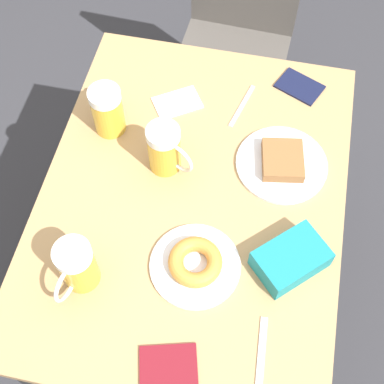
{
  "coord_description": "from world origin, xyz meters",
  "views": [
    {
      "loc": [
        0.14,
        -0.67,
        1.96
      ],
      "look_at": [
        0.0,
        0.0,
        0.78
      ],
      "focal_mm": 50.0,
      "sensor_mm": 36.0,
      "label": 1
    }
  ],
  "objects_px": {
    "plate_with_donut": "(195,264)",
    "beer_mug_right": "(77,266)",
    "passport_far_edge": "(300,87)",
    "chair": "(238,24)",
    "plate_with_cake": "(282,163)",
    "knife": "(261,362)",
    "beer_mug_left": "(107,109)",
    "fork": "(242,106)",
    "napkin_folded": "(177,103)",
    "blue_pouch": "(291,259)",
    "passport_near_edge": "(168,365)",
    "beer_mug_center": "(165,149)"
  },
  "relations": [
    {
      "from": "chair",
      "to": "napkin_folded",
      "type": "xyz_separation_m",
      "value": [
        -0.1,
        -0.57,
        0.2
      ]
    },
    {
      "from": "plate_with_donut",
      "to": "beer_mug_left",
      "type": "relative_size",
      "value": 1.48
    },
    {
      "from": "plate_with_donut",
      "to": "beer_mug_right",
      "type": "relative_size",
      "value": 1.48
    },
    {
      "from": "beer_mug_left",
      "to": "passport_far_edge",
      "type": "xyz_separation_m",
      "value": [
        0.5,
        0.25,
        -0.07
      ]
    },
    {
      "from": "knife",
      "to": "napkin_folded",
      "type": "bearing_deg",
      "value": 116.73
    },
    {
      "from": "napkin_folded",
      "to": "fork",
      "type": "xyz_separation_m",
      "value": [
        0.18,
        0.03,
        -0.0
      ]
    },
    {
      "from": "beer_mug_center",
      "to": "beer_mug_right",
      "type": "xyz_separation_m",
      "value": [
        -0.12,
        -0.35,
        0.0
      ]
    },
    {
      "from": "plate_with_donut",
      "to": "napkin_folded",
      "type": "distance_m",
      "value": 0.5
    },
    {
      "from": "plate_with_donut",
      "to": "fork",
      "type": "height_order",
      "value": "plate_with_donut"
    },
    {
      "from": "plate_with_donut",
      "to": "napkin_folded",
      "type": "height_order",
      "value": "plate_with_donut"
    },
    {
      "from": "napkin_folded",
      "to": "passport_far_edge",
      "type": "xyz_separation_m",
      "value": [
        0.34,
        0.13,
        0.0
      ]
    },
    {
      "from": "fork",
      "to": "blue_pouch",
      "type": "relative_size",
      "value": 0.82
    },
    {
      "from": "passport_far_edge",
      "to": "fork",
      "type": "bearing_deg",
      "value": -145.78
    },
    {
      "from": "plate_with_donut",
      "to": "beer_mug_left",
      "type": "xyz_separation_m",
      "value": [
        -0.32,
        0.36,
        0.06
      ]
    },
    {
      "from": "fork",
      "to": "knife",
      "type": "height_order",
      "value": "same"
    },
    {
      "from": "chair",
      "to": "passport_far_edge",
      "type": "distance_m",
      "value": 0.54
    },
    {
      "from": "fork",
      "to": "knife",
      "type": "xyz_separation_m",
      "value": [
        0.15,
        -0.7,
        -0.0
      ]
    },
    {
      "from": "knife",
      "to": "beer_mug_left",
      "type": "bearing_deg",
      "value": 132.24
    },
    {
      "from": "plate_with_donut",
      "to": "knife",
      "type": "height_order",
      "value": "plate_with_donut"
    },
    {
      "from": "fork",
      "to": "knife",
      "type": "bearing_deg",
      "value": -77.56
    },
    {
      "from": "passport_far_edge",
      "to": "plate_with_cake",
      "type": "bearing_deg",
      "value": -93.73
    },
    {
      "from": "passport_near_edge",
      "to": "passport_far_edge",
      "type": "relative_size",
      "value": 0.96
    },
    {
      "from": "beer_mug_left",
      "to": "fork",
      "type": "relative_size",
      "value": 0.92
    },
    {
      "from": "plate_with_donut",
      "to": "beer_mug_center",
      "type": "relative_size",
      "value": 1.48
    },
    {
      "from": "beer_mug_right",
      "to": "napkin_folded",
      "type": "relative_size",
      "value": 0.95
    },
    {
      "from": "passport_near_edge",
      "to": "passport_far_edge",
      "type": "height_order",
      "value": "same"
    },
    {
      "from": "napkin_folded",
      "to": "blue_pouch",
      "type": "height_order",
      "value": "blue_pouch"
    },
    {
      "from": "chair",
      "to": "blue_pouch",
      "type": "relative_size",
      "value": 4.73
    },
    {
      "from": "passport_near_edge",
      "to": "passport_far_edge",
      "type": "distance_m",
      "value": 0.87
    },
    {
      "from": "chair",
      "to": "plate_with_donut",
      "type": "height_order",
      "value": "chair"
    },
    {
      "from": "beer_mug_right",
      "to": "passport_near_edge",
      "type": "height_order",
      "value": "beer_mug_right"
    },
    {
      "from": "chair",
      "to": "knife",
      "type": "relative_size",
      "value": 4.61
    },
    {
      "from": "beer_mug_left",
      "to": "blue_pouch",
      "type": "height_order",
      "value": "beer_mug_left"
    },
    {
      "from": "plate_with_donut",
      "to": "napkin_folded",
      "type": "bearing_deg",
      "value": 107.51
    },
    {
      "from": "plate_with_cake",
      "to": "napkin_folded",
      "type": "height_order",
      "value": "plate_with_cake"
    },
    {
      "from": "passport_near_edge",
      "to": "blue_pouch",
      "type": "height_order",
      "value": "blue_pouch"
    },
    {
      "from": "napkin_folded",
      "to": "fork",
      "type": "bearing_deg",
      "value": 8.54
    },
    {
      "from": "chair",
      "to": "beer_mug_right",
      "type": "distance_m",
      "value": 1.19
    },
    {
      "from": "chair",
      "to": "plate_with_donut",
      "type": "distance_m",
      "value": 1.08
    },
    {
      "from": "plate_with_donut",
      "to": "beer_mug_center",
      "type": "xyz_separation_m",
      "value": [
        -0.13,
        0.27,
        0.06
      ]
    },
    {
      "from": "chair",
      "to": "passport_far_edge",
      "type": "bearing_deg",
      "value": -58.88
    },
    {
      "from": "knife",
      "to": "beer_mug_center",
      "type": "bearing_deg",
      "value": 124.91
    },
    {
      "from": "fork",
      "to": "beer_mug_right",
      "type": "bearing_deg",
      "value": -115.98
    },
    {
      "from": "beer_mug_right",
      "to": "knife",
      "type": "xyz_separation_m",
      "value": [
        0.44,
        -0.11,
        -0.07
      ]
    },
    {
      "from": "chair",
      "to": "fork",
      "type": "bearing_deg",
      "value": -78.4
    },
    {
      "from": "blue_pouch",
      "to": "passport_near_edge",
      "type": "bearing_deg",
      "value": -128.3
    },
    {
      "from": "chair",
      "to": "beer_mug_left",
      "type": "distance_m",
      "value": 0.79
    },
    {
      "from": "chair",
      "to": "passport_near_edge",
      "type": "distance_m",
      "value": 1.31
    },
    {
      "from": "beer_mug_right",
      "to": "passport_far_edge",
      "type": "distance_m",
      "value": 0.83
    },
    {
      "from": "knife",
      "to": "blue_pouch",
      "type": "bearing_deg",
      "value": 82.14
    }
  ]
}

